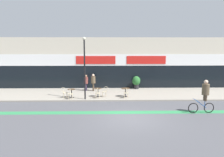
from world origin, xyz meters
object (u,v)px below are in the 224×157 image
object	(u,v)px
bistro_table_2	(125,91)
pedestrian_near_end	(86,81)
cafe_chair_2_near	(126,92)
cafe_chair_0_near	(70,93)
cafe_chair_1_side	(105,91)
cafe_chair_0_side	(64,92)
planter_pot	(136,82)
cafe_chair_1_near	(98,92)
pedestrian_far_end	(93,81)
lamp_post	(85,64)
bistro_table_0	(72,92)
bistro_table_1	(98,91)
cyclist_0	(205,94)

from	to	relation	value
bistro_table_2	pedestrian_near_end	world-z (taller)	pedestrian_near_end
bistro_table_2	cafe_chair_2_near	bearing A→B (deg)	-89.29
cafe_chair_0_near	cafe_chair_1_side	size ratio (longest dim) A/B	1.00
bistro_table_2	cafe_chair_0_near	xyz separation A→B (m)	(-4.68, -0.90, -0.02)
cafe_chair_0_side	planter_pot	xyz separation A→B (m)	(6.75, 4.00, 0.23)
cafe_chair_0_side	cafe_chair_1_near	distance (m)	2.90
cafe_chair_1_near	pedestrian_far_end	xyz separation A→B (m)	(-0.57, 3.31, 0.49)
lamp_post	planter_pot	bearing A→B (deg)	43.26
bistro_table_0	pedestrian_near_end	xyz separation A→B (m)	(0.95, 3.09, 0.42)
bistro_table_1	cafe_chair_1_near	bearing A→B (deg)	-90.74
bistro_table_0	bistro_table_2	distance (m)	4.69
cafe_chair_0_near	cafe_chair_1_near	xyz separation A→B (m)	(2.25, 0.30, 0.00)
bistro_table_0	cafe_chair_0_side	world-z (taller)	cafe_chair_0_side
cafe_chair_1_near	cafe_chair_1_side	size ratio (longest dim) A/B	1.00
cafe_chair_0_near	pedestrian_near_end	distance (m)	3.86
bistro_table_0	cafe_chair_0_near	xyz separation A→B (m)	(0.00, -0.63, -0.01)
bistro_table_0	cafe_chair_1_near	bearing A→B (deg)	-8.14
cafe_chair_1_near	pedestrian_near_end	xyz separation A→B (m)	(-1.30, 3.41, 0.43)
cafe_chair_0_side	pedestrian_far_end	bearing A→B (deg)	47.89
cafe_chair_0_near	cafe_chair_0_side	distance (m)	0.88
cafe_chair_0_near	cafe_chair_2_near	bearing A→B (deg)	-87.41
cafe_chair_1_side	planter_pot	world-z (taller)	planter_pot
bistro_table_1	bistro_table_2	size ratio (longest dim) A/B	0.99
cafe_chair_1_near	cafe_chair_2_near	distance (m)	2.44
bistro_table_2	cafe_chair_2_near	size ratio (longest dim) A/B	0.83
lamp_post	pedestrian_far_end	size ratio (longest dim) A/B	3.03
cafe_chair_0_side	cafe_chair_0_near	bearing A→B (deg)	-49.19
cafe_chair_0_side	cyclist_0	size ratio (longest dim) A/B	0.40
cafe_chair_0_side	pedestrian_far_end	size ratio (longest dim) A/B	0.53
bistro_table_2	cafe_chair_1_near	world-z (taller)	cafe_chair_1_near
cafe_chair_0_side	cyclist_0	distance (m)	11.14
cafe_chair_1_near	cyclist_0	size ratio (longest dim) A/B	0.40
lamp_post	cafe_chair_2_near	bearing A→B (deg)	4.30
cafe_chair_0_near	planter_pot	distance (m)	7.67
bistro_table_1	cafe_chair_1_near	world-z (taller)	cafe_chair_1_near
bistro_table_2	cafe_chair_0_side	distance (m)	5.31
cafe_chair_1_near	cyclist_0	world-z (taller)	cyclist_0
bistro_table_0	cafe_chair_1_side	distance (m)	2.90
cafe_chair_1_near	planter_pot	world-z (taller)	planter_pot
bistro_table_1	cafe_chair_2_near	size ratio (longest dim) A/B	0.83
bistro_table_0	bistro_table_1	distance (m)	2.28
bistro_table_0	lamp_post	distance (m)	2.80
cafe_chair_1_side	planter_pot	xyz separation A→B (m)	(3.24, 3.69, 0.23)
cafe_chair_0_side	pedestrian_far_end	world-z (taller)	pedestrian_far_end
bistro_table_0	pedestrian_far_end	bearing A→B (deg)	60.62
bistro_table_2	cafe_chair_1_side	world-z (taller)	cafe_chair_1_side
bistro_table_0	bistro_table_2	size ratio (longest dim) A/B	0.99
cafe_chair_2_near	pedestrian_far_end	size ratio (longest dim) A/B	0.53
cafe_chair_0_near	cyclist_0	bearing A→B (deg)	-111.75
cafe_chair_0_side	pedestrian_near_end	size ratio (longest dim) A/B	0.56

